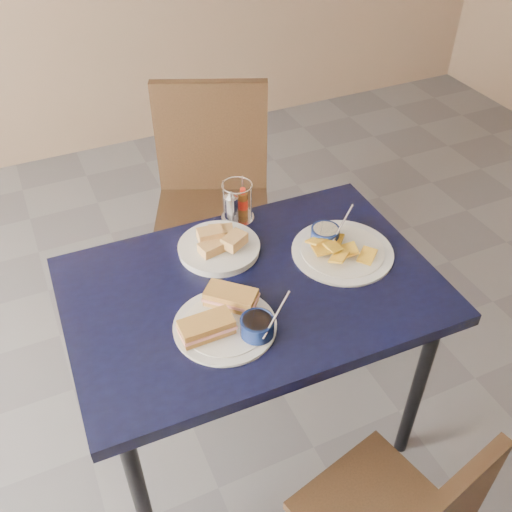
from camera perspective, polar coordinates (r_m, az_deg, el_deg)
name	(u,v)px	position (r m, az deg, el deg)	size (l,w,h in m)	color
ground	(218,488)	(2.13, -3.77, -22.15)	(6.00, 6.00, 0.00)	#56565B
dining_table	(252,304)	(1.71, -0.36, -4.84)	(1.08, 0.74, 0.75)	black
chair_far	(204,188)	(2.40, -5.23, 6.75)	(0.60, 0.60, 0.98)	black
sandwich_plate	(228,319)	(1.53, -2.79, -6.33)	(0.30, 0.28, 0.12)	white
plantain_plate	(337,246)	(1.78, 8.11, 0.96)	(0.31, 0.31, 0.12)	white
bread_basket	(219,246)	(1.76, -3.71, 1.03)	(0.25, 0.25, 0.07)	white
condiment_caddy	(236,205)	(1.87, -2.02, 5.16)	(0.11, 0.11, 0.14)	silver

